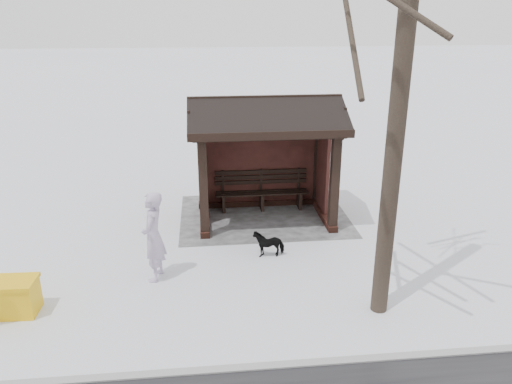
{
  "coord_description": "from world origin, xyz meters",
  "views": [
    {
      "loc": [
        1.45,
        11.45,
        4.96
      ],
      "look_at": [
        0.3,
        0.8,
        1.02
      ],
      "focal_mm": 35.0,
      "sensor_mm": 36.0,
      "label": 1
    }
  ],
  "objects_px": {
    "grit_bin": "(13,297)",
    "pedestrian": "(153,237)",
    "dog": "(269,243)",
    "bus_shelter": "(264,133)"
  },
  "relations": [
    {
      "from": "bus_shelter",
      "to": "dog",
      "type": "xyz_separation_m",
      "value": [
        0.15,
        2.1,
        -1.89
      ]
    },
    {
      "from": "grit_bin",
      "to": "pedestrian",
      "type": "bearing_deg",
      "value": -155.44
    },
    {
      "from": "pedestrian",
      "to": "grit_bin",
      "type": "height_order",
      "value": "pedestrian"
    },
    {
      "from": "bus_shelter",
      "to": "dog",
      "type": "distance_m",
      "value": 2.83
    },
    {
      "from": "pedestrian",
      "to": "dog",
      "type": "height_order",
      "value": "pedestrian"
    },
    {
      "from": "pedestrian",
      "to": "grit_bin",
      "type": "xyz_separation_m",
      "value": [
        2.33,
        0.96,
        -0.57
      ]
    },
    {
      "from": "bus_shelter",
      "to": "grit_bin",
      "type": "relative_size",
      "value": 4.24
    },
    {
      "from": "bus_shelter",
      "to": "dog",
      "type": "bearing_deg",
      "value": 85.78
    },
    {
      "from": "bus_shelter",
      "to": "grit_bin",
      "type": "bearing_deg",
      "value": 38.35
    },
    {
      "from": "pedestrian",
      "to": "dog",
      "type": "relative_size",
      "value": 2.75
    }
  ]
}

